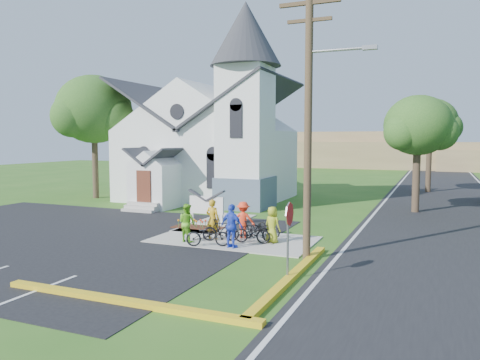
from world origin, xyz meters
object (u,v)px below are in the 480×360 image
at_px(cyclist_0, 213,219).
at_px(bike_0, 208,235).
at_px(utility_pole, 310,112).
at_px(bike_4, 258,230).
at_px(cyclist_1, 187,223).
at_px(bike_1, 221,230).
at_px(stop_sign, 289,224).
at_px(church_sign, 207,205).
at_px(bike_2, 265,228).
at_px(bike_3, 252,232).
at_px(cyclist_2, 232,226).
at_px(cyclist_4, 272,225).
at_px(cyclist_3, 243,220).

height_order(cyclist_0, bike_0, cyclist_0).
height_order(utility_pole, bike_0, utility_pole).
relative_size(bike_0, bike_4, 1.08).
bearing_deg(cyclist_0, cyclist_1, 52.79).
height_order(utility_pole, bike_1, utility_pole).
height_order(utility_pole, stop_sign, utility_pole).
relative_size(cyclist_1, bike_4, 0.98).
relative_size(utility_pole, bike_4, 6.00).
bearing_deg(church_sign, utility_pole, -35.60).
relative_size(utility_pole, cyclist_0, 5.71).
xyz_separation_m(cyclist_1, bike_2, (2.74, 2.16, -0.41)).
distance_m(church_sign, cyclist_1, 4.11).
relative_size(bike_2, bike_3, 1.00).
relative_size(bike_1, bike_3, 1.02).
relative_size(stop_sign, cyclist_2, 1.40).
bearing_deg(bike_1, stop_sign, -154.28).
bearing_deg(bike_4, stop_sign, -131.70).
distance_m(utility_pole, cyclist_1, 7.16).
distance_m(cyclist_2, cyclist_4, 1.95).
distance_m(bike_1, bike_3, 1.40).
distance_m(cyclist_2, cyclist_3, 1.96).
relative_size(bike_1, cyclist_3, 0.98).
distance_m(stop_sign, bike_3, 5.26).
bearing_deg(cyclist_0, cyclist_2, 143.55).
bearing_deg(cyclist_2, church_sign, -38.74).
xyz_separation_m(bike_0, cyclist_1, (-1.22, 0.44, 0.35)).
bearing_deg(bike_2, cyclist_3, 133.09).
distance_m(utility_pole, bike_3, 5.83).
xyz_separation_m(church_sign, cyclist_1, (1.07, -3.96, -0.16)).
height_order(bike_0, cyclist_2, cyclist_2).
distance_m(bike_0, cyclist_1, 1.35).
bearing_deg(cyclist_1, bike_4, -135.21).
xyz_separation_m(church_sign, cyclist_4, (4.49, -2.72, -0.21)).
bearing_deg(bike_3, bike_2, -9.77).
relative_size(cyclist_1, cyclist_2, 0.92).
bearing_deg(bike_0, stop_sign, -147.44).
bearing_deg(utility_pole, bike_3, 151.59).
distance_m(cyclist_0, bike_2, 2.38).
height_order(cyclist_1, cyclist_4, cyclist_1).
bearing_deg(stop_sign, cyclist_1, 148.27).
xyz_separation_m(cyclist_0, cyclist_2, (1.45, -1.21, 0.01)).
height_order(bike_2, bike_3, bike_3).
bearing_deg(cyclist_2, utility_pole, -174.06).
distance_m(bike_0, bike_1, 1.09).
xyz_separation_m(cyclist_2, cyclist_4, (1.19, 1.54, -0.12)).
relative_size(bike_2, bike_4, 0.93).
xyz_separation_m(bike_2, cyclist_4, (0.67, -0.92, 0.36)).
xyz_separation_m(cyclist_3, bike_4, (0.76, -0.19, -0.37)).
bearing_deg(cyclist_4, cyclist_1, 39.89).
height_order(cyclist_0, cyclist_4, cyclist_0).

